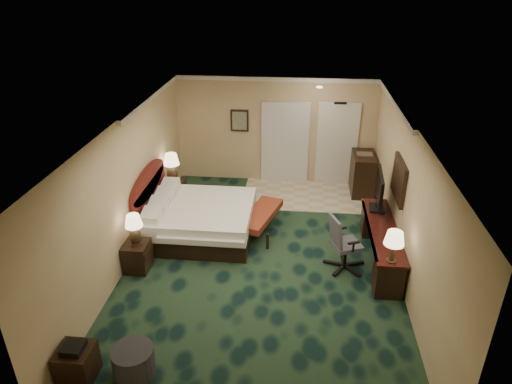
# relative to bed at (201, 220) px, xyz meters

# --- Properties ---
(floor) EXTENTS (5.00, 7.50, 0.00)m
(floor) POSITION_rel_bed_xyz_m (1.34, -0.87, -0.34)
(floor) COLOR black
(floor) RESTS_ON ground
(ceiling) EXTENTS (5.00, 7.50, 0.00)m
(ceiling) POSITION_rel_bed_xyz_m (1.34, -0.87, 2.36)
(ceiling) COLOR silver
(ceiling) RESTS_ON wall_back
(wall_back) EXTENTS (5.00, 0.00, 2.70)m
(wall_back) POSITION_rel_bed_xyz_m (1.34, 2.88, 1.01)
(wall_back) COLOR tan
(wall_back) RESTS_ON ground
(wall_front) EXTENTS (5.00, 0.00, 2.70)m
(wall_front) POSITION_rel_bed_xyz_m (1.34, -4.62, 1.01)
(wall_front) COLOR tan
(wall_front) RESTS_ON ground
(wall_left) EXTENTS (0.00, 7.50, 2.70)m
(wall_left) POSITION_rel_bed_xyz_m (-1.16, -0.87, 1.01)
(wall_left) COLOR tan
(wall_left) RESTS_ON ground
(wall_right) EXTENTS (0.00, 7.50, 2.70)m
(wall_right) POSITION_rel_bed_xyz_m (3.84, -0.87, 1.01)
(wall_right) COLOR tan
(wall_right) RESTS_ON ground
(crown_molding) EXTENTS (5.00, 7.50, 0.10)m
(crown_molding) POSITION_rel_bed_xyz_m (1.34, -0.87, 2.31)
(crown_molding) COLOR silver
(crown_molding) RESTS_ON wall_back
(tile_patch) EXTENTS (3.20, 1.70, 0.01)m
(tile_patch) POSITION_rel_bed_xyz_m (2.24, 2.03, -0.33)
(tile_patch) COLOR #C5B38C
(tile_patch) RESTS_ON ground
(headboard) EXTENTS (0.12, 2.00, 1.40)m
(headboard) POSITION_rel_bed_xyz_m (-1.10, 0.13, 0.36)
(headboard) COLOR #451611
(headboard) RESTS_ON ground
(entry_door) EXTENTS (1.02, 0.06, 2.18)m
(entry_door) POSITION_rel_bed_xyz_m (2.89, 2.85, 0.71)
(entry_door) COLOR silver
(entry_door) RESTS_ON ground
(closet_doors) EXTENTS (1.20, 0.06, 2.10)m
(closet_doors) POSITION_rel_bed_xyz_m (1.59, 2.84, 0.71)
(closet_doors) COLOR silver
(closet_doors) RESTS_ON ground
(wall_art) EXTENTS (0.45, 0.06, 0.55)m
(wall_art) POSITION_rel_bed_xyz_m (0.44, 2.84, 1.26)
(wall_art) COLOR #4A685B
(wall_art) RESTS_ON wall_back
(wall_mirror) EXTENTS (0.05, 0.95, 0.75)m
(wall_mirror) POSITION_rel_bed_xyz_m (3.80, -0.27, 1.21)
(wall_mirror) COLOR white
(wall_mirror) RESTS_ON wall_right
(bed) EXTENTS (2.11, 1.96, 0.67)m
(bed) POSITION_rel_bed_xyz_m (0.00, 0.00, 0.00)
(bed) COLOR white
(bed) RESTS_ON ground
(nightstand_near) EXTENTS (0.43, 0.50, 0.54)m
(nightstand_near) POSITION_rel_bed_xyz_m (-0.92, -1.33, -0.06)
(nightstand_near) COLOR black
(nightstand_near) RESTS_ON ground
(nightstand_far) EXTENTS (0.44, 0.50, 0.55)m
(nightstand_far) POSITION_rel_bed_xyz_m (-0.92, 1.37, -0.06)
(nightstand_far) COLOR black
(nightstand_far) RESTS_ON ground
(lamp_near) EXTENTS (0.37, 0.37, 0.60)m
(lamp_near) POSITION_rel_bed_xyz_m (-0.90, -1.33, 0.51)
(lamp_near) COLOR black
(lamp_near) RESTS_ON nightstand_near
(lamp_far) EXTENTS (0.40, 0.40, 0.69)m
(lamp_far) POSITION_rel_bed_xyz_m (-0.94, 1.35, 0.56)
(lamp_far) COLOR black
(lamp_far) RESTS_ON nightstand_far
(bed_bench) EXTENTS (0.89, 1.52, 0.49)m
(bed_bench) POSITION_rel_bed_xyz_m (1.22, 0.20, -0.09)
(bed_bench) COLOR brown
(bed_bench) RESTS_ON ground
(ottoman) EXTENTS (0.69, 0.69, 0.41)m
(ottoman) POSITION_rel_bed_xyz_m (-0.17, -3.70, -0.13)
(ottoman) COLOR #2D2D33
(ottoman) RESTS_ON ground
(side_table) EXTENTS (0.46, 0.46, 0.50)m
(side_table) POSITION_rel_bed_xyz_m (-0.90, -3.85, -0.08)
(side_table) COLOR black
(side_table) RESTS_ON ground
(desk) EXTENTS (0.52, 2.43, 0.70)m
(desk) POSITION_rel_bed_xyz_m (3.56, -0.60, 0.02)
(desk) COLOR black
(desk) RESTS_ON ground
(tv) EXTENTS (0.15, 1.00, 0.78)m
(tv) POSITION_rel_bed_xyz_m (3.55, 0.15, 0.75)
(tv) COLOR black
(tv) RESTS_ON desk
(desk_lamp) EXTENTS (0.37, 0.37, 0.57)m
(desk_lamp) POSITION_rel_bed_xyz_m (3.54, -1.67, 0.65)
(desk_lamp) COLOR black
(desk_lamp) RESTS_ON desk
(desk_chair) EXTENTS (0.81, 0.79, 1.10)m
(desk_chair) POSITION_rel_bed_xyz_m (2.89, -0.91, 0.21)
(desk_chair) COLOR #474854
(desk_chair) RESTS_ON ground
(minibar) EXTENTS (0.53, 0.95, 1.01)m
(minibar) POSITION_rel_bed_xyz_m (3.53, 2.33, 0.17)
(minibar) COLOR black
(minibar) RESTS_ON ground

